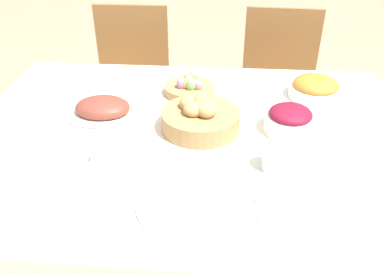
{
  "coord_description": "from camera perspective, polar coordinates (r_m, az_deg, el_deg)",
  "views": [
    {
      "loc": [
        0.1,
        -1.19,
        1.46
      ],
      "look_at": [
        0.01,
        -0.09,
        0.76
      ],
      "focal_mm": 38.0,
      "sensor_mm": 36.0,
      "label": 1
    }
  ],
  "objects": [
    {
      "name": "carrot_bowl",
      "position": [
        1.7,
        16.94,
        6.58
      ],
      "size": [
        0.21,
        0.21,
        0.09
      ],
      "color": "white",
      "rests_on": "dining_table"
    },
    {
      "name": "spoon",
      "position": [
        1.11,
        9.22,
        -10.03
      ],
      "size": [
        0.02,
        0.18,
        0.0
      ],
      "rotation": [
        0.0,
        0.0,
        0.05
      ],
      "color": "#B7B7BC",
      "rests_on": "dining_table"
    },
    {
      "name": "chair_far_left",
      "position": [
        2.41,
        -8.59,
        7.8
      ],
      "size": [
        0.42,
        0.42,
        0.88
      ],
      "rotation": [
        0.0,
        0.0,
        0.01
      ],
      "color": "olive",
      "rests_on": "ground"
    },
    {
      "name": "fork",
      "position": [
        1.13,
        -9.02,
        -9.1
      ],
      "size": [
        0.02,
        0.18,
        0.0
      ],
      "rotation": [
        0.0,
        0.0,
        -0.05
      ],
      "color": "#B7B7BC",
      "rests_on": "dining_table"
    },
    {
      "name": "butter_dish",
      "position": [
        1.3,
        -10.95,
        -2.08
      ],
      "size": [
        0.13,
        0.08,
        0.03
      ],
      "color": "white",
      "rests_on": "dining_table"
    },
    {
      "name": "beet_salad_bowl",
      "position": [
        1.43,
        13.56,
        2.36
      ],
      "size": [
        0.17,
        0.17,
        0.09
      ],
      "color": "white",
      "rests_on": "dining_table"
    },
    {
      "name": "ham_platter",
      "position": [
        1.54,
        -12.41,
        3.9
      ],
      "size": [
        0.31,
        0.22,
        0.07
      ],
      "color": "white",
      "rests_on": "dining_table"
    },
    {
      "name": "drinking_cup",
      "position": [
        1.24,
        11.55,
        -2.94
      ],
      "size": [
        0.08,
        0.08,
        0.07
      ],
      "color": "silver",
      "rests_on": "dining_table"
    },
    {
      "name": "bread_basket",
      "position": [
        1.41,
        1.13,
        2.77
      ],
      "size": [
        0.27,
        0.27,
        0.12
      ],
      "color": "#AD8451",
      "rests_on": "dining_table"
    },
    {
      "name": "dining_table",
      "position": [
        1.63,
        -0.24,
        -10.33
      ],
      "size": [
        1.58,
        1.18,
        0.72
      ],
      "color": "white",
      "rests_on": "ground"
    },
    {
      "name": "egg_basket",
      "position": [
        1.66,
        -0.36,
        6.95
      ],
      "size": [
        0.2,
        0.2,
        0.08
      ],
      "color": "#AD8451",
      "rests_on": "dining_table"
    },
    {
      "name": "dinner_plate",
      "position": [
        1.1,
        -0.78,
        -9.54
      ],
      "size": [
        0.27,
        0.27,
        0.01
      ],
      "color": "white",
      "rests_on": "dining_table"
    },
    {
      "name": "chair_far_right",
      "position": [
        2.37,
        12.02,
        7.05
      ],
      "size": [
        0.45,
        0.45,
        0.88
      ],
      "rotation": [
        0.0,
        0.0,
        -0.06
      ],
      "color": "olive",
      "rests_on": "ground"
    },
    {
      "name": "ground_plane",
      "position": [
        1.89,
        -0.21,
        -18.41
      ],
      "size": [
        12.0,
        12.0,
        0.0
      ],
      "primitive_type": "plane",
      "color": "tan"
    },
    {
      "name": "knife",
      "position": [
        1.1,
        7.65,
        -9.99
      ],
      "size": [
        0.02,
        0.18,
        0.0
      ],
      "rotation": [
        0.0,
        0.0,
        -0.05
      ],
      "color": "#B7B7BC",
      "rests_on": "dining_table"
    }
  ]
}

